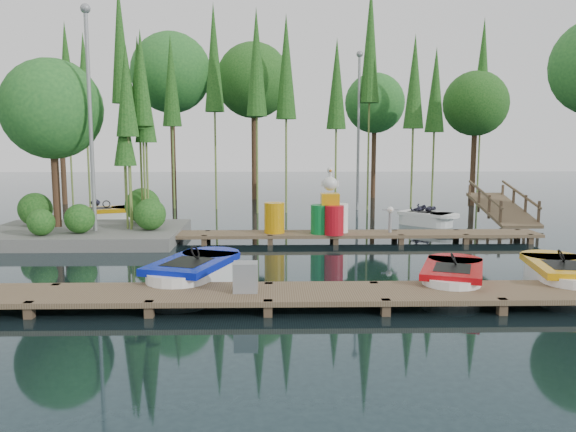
{
  "coord_description": "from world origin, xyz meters",
  "views": [
    {
      "loc": [
        0.12,
        -15.01,
        3.15
      ],
      "look_at": [
        0.5,
        0.5,
        1.1
      ],
      "focal_mm": 35.0,
      "sensor_mm": 36.0,
      "label": 1
    }
  ],
  "objects_px": {
    "boat_yellow_far": "(104,216)",
    "yellow_barrel": "(274,218)",
    "island": "(74,141)",
    "drum_cluster": "(331,214)",
    "boat_blue": "(194,274)",
    "utility_cabinet": "(246,277)",
    "boat_red": "(453,279)"
  },
  "relations": [
    {
      "from": "boat_yellow_far",
      "to": "drum_cluster",
      "type": "bearing_deg",
      "value": -29.31
    },
    {
      "from": "island",
      "to": "boat_red",
      "type": "height_order",
      "value": "island"
    },
    {
      "from": "island",
      "to": "yellow_barrel",
      "type": "bearing_deg",
      "value": -7.02
    },
    {
      "from": "boat_blue",
      "to": "boat_red",
      "type": "relative_size",
      "value": 1.11
    },
    {
      "from": "island",
      "to": "drum_cluster",
      "type": "bearing_deg",
      "value": -6.59
    },
    {
      "from": "boat_red",
      "to": "utility_cabinet",
      "type": "distance_m",
      "value": 4.49
    },
    {
      "from": "yellow_barrel",
      "to": "utility_cabinet",
      "type": "bearing_deg",
      "value": -94.54
    },
    {
      "from": "island",
      "to": "drum_cluster",
      "type": "distance_m",
      "value": 8.55
    },
    {
      "from": "boat_yellow_far",
      "to": "utility_cabinet",
      "type": "xyz_separation_m",
      "value": [
        6.08,
        -11.26,
        0.27
      ]
    },
    {
      "from": "boat_blue",
      "to": "drum_cluster",
      "type": "height_order",
      "value": "drum_cluster"
    },
    {
      "from": "boat_yellow_far",
      "to": "utility_cabinet",
      "type": "bearing_deg",
      "value": -63.23
    },
    {
      "from": "utility_cabinet",
      "to": "yellow_barrel",
      "type": "distance_m",
      "value": 7.02
    },
    {
      "from": "island",
      "to": "utility_cabinet",
      "type": "xyz_separation_m",
      "value": [
        5.86,
        -7.79,
        -2.6
      ]
    },
    {
      "from": "island",
      "to": "boat_blue",
      "type": "bearing_deg",
      "value": -53.5
    },
    {
      "from": "boat_red",
      "to": "yellow_barrel",
      "type": "height_order",
      "value": "yellow_barrel"
    },
    {
      "from": "boat_red",
      "to": "drum_cluster",
      "type": "relative_size",
      "value": 1.37
    },
    {
      "from": "boat_yellow_far",
      "to": "utility_cabinet",
      "type": "distance_m",
      "value": 12.8
    },
    {
      "from": "boat_blue",
      "to": "yellow_barrel",
      "type": "relative_size",
      "value": 3.32
    },
    {
      "from": "drum_cluster",
      "to": "utility_cabinet",
      "type": "bearing_deg",
      "value": -108.75
    },
    {
      "from": "boat_yellow_far",
      "to": "boat_blue",
      "type": "bearing_deg",
      "value": -65.07
    },
    {
      "from": "boat_yellow_far",
      "to": "yellow_barrel",
      "type": "xyz_separation_m",
      "value": [
        6.63,
        -4.26,
        0.47
      ]
    },
    {
      "from": "boat_blue",
      "to": "utility_cabinet",
      "type": "bearing_deg",
      "value": -32.43
    },
    {
      "from": "utility_cabinet",
      "to": "boat_red",
      "type": "bearing_deg",
      "value": 13.67
    },
    {
      "from": "utility_cabinet",
      "to": "drum_cluster",
      "type": "xyz_separation_m",
      "value": [
        2.32,
        6.84,
        0.33
      ]
    },
    {
      "from": "boat_yellow_far",
      "to": "drum_cluster",
      "type": "height_order",
      "value": "drum_cluster"
    },
    {
      "from": "boat_yellow_far",
      "to": "drum_cluster",
      "type": "relative_size",
      "value": 1.53
    },
    {
      "from": "boat_red",
      "to": "drum_cluster",
      "type": "bearing_deg",
      "value": 130.01
    },
    {
      "from": "boat_blue",
      "to": "boat_red",
      "type": "distance_m",
      "value": 5.58
    },
    {
      "from": "yellow_barrel",
      "to": "drum_cluster",
      "type": "distance_m",
      "value": 1.78
    },
    {
      "from": "utility_cabinet",
      "to": "yellow_barrel",
      "type": "relative_size",
      "value": 0.59
    },
    {
      "from": "boat_red",
      "to": "utility_cabinet",
      "type": "xyz_separation_m",
      "value": [
        -4.35,
        -1.06,
        0.33
      ]
    },
    {
      "from": "yellow_barrel",
      "to": "drum_cluster",
      "type": "height_order",
      "value": "drum_cluster"
    }
  ]
}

